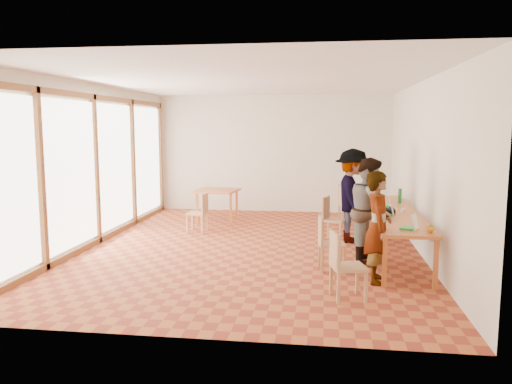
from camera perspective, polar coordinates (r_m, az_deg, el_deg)
ground at (r=9.22m, az=-0.62°, el=-6.35°), size 8.00×8.00×0.00m
wall_back at (r=12.94m, az=1.95°, el=4.38°), size 6.00×0.10×3.00m
wall_front at (r=5.08m, az=-7.20°, el=-0.62°), size 6.00×0.10×3.00m
wall_right at (r=9.05m, az=18.54°, el=2.62°), size 0.10×8.00×3.00m
window_wall at (r=9.86m, az=-17.94°, el=3.02°), size 0.10×8.00×3.00m
ceiling at (r=8.99m, az=-0.64°, el=12.68°), size 6.00×8.00×0.04m
communal_table at (r=9.00m, az=15.28°, el=-2.40°), size 0.80×4.00×0.75m
side_table at (r=11.64m, az=-4.44°, el=-0.11°), size 0.90×0.90×0.75m
chair_near at (r=6.52m, az=9.75°, el=-7.45°), size 0.50×0.50×0.47m
chair_mid at (r=7.79m, az=8.04°, el=-5.13°), size 0.44×0.44×0.45m
chair_far at (r=9.79m, az=8.45°, el=-2.47°), size 0.51×0.51×0.46m
chair_empty at (r=11.45m, az=10.11°, el=-0.95°), size 0.48×0.48×0.47m
chair_spare at (r=10.55m, az=-6.32°, el=-1.84°), size 0.41×0.41×0.44m
person_near at (r=7.28m, az=13.76°, el=-3.92°), size 0.41×0.60×1.59m
person_mid at (r=8.35m, az=12.88°, el=-2.01°), size 0.67×0.85×1.71m
person_far at (r=9.69m, az=10.94°, el=-0.41°), size 0.73×1.19×1.79m
laptop_near at (r=7.48m, az=17.32°, el=-3.64°), size 0.30×0.31×0.22m
laptop_mid at (r=8.54m, az=14.94°, el=-2.26°), size 0.21×0.23×0.18m
laptop_far at (r=9.50m, az=14.70°, el=-1.23°), size 0.22×0.25×0.20m
yellow_mug at (r=7.34m, az=19.33°, el=-4.06°), size 0.13×0.13×0.09m
green_bottle at (r=9.93m, az=16.12°, el=-0.43°), size 0.07×0.07×0.28m
clear_glass at (r=10.31m, az=13.18°, el=-0.57°), size 0.07×0.07×0.09m
condiment_cup at (r=8.91m, az=16.46°, el=-2.04°), size 0.08×0.08×0.06m
pink_phone at (r=10.63m, az=13.76°, el=-0.56°), size 0.05×0.10×0.01m
black_pouch at (r=8.68m, az=15.02°, el=-2.14°), size 0.16×0.26×0.09m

